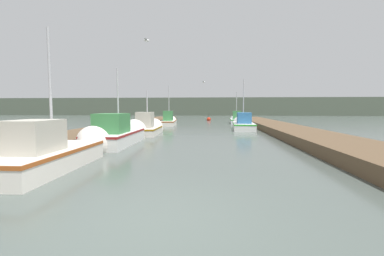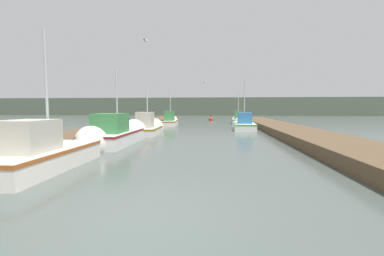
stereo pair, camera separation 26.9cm
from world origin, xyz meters
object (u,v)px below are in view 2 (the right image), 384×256
Objects in this scene: fishing_boat_0 at (55,151)px; channel_buoy at (211,119)px; mooring_piling_0 at (122,128)px; mooring_piling_2 at (171,117)px; fishing_boat_2 at (148,128)px; fishing_boat_1 at (119,133)px; fishing_boat_4 at (171,121)px; fishing_boat_5 at (238,120)px; fishing_boat_3 at (244,124)px; mooring_piling_3 at (241,117)px; mooring_piling_1 at (167,118)px; seagull_lead at (145,41)px; seagull_1 at (205,82)px.

fishing_boat_0 reaches higher than channel_buoy.
mooring_piling_0 is 0.88× the size of mooring_piling_2.
fishing_boat_1 is at bearing -95.56° from fishing_boat_2.
fishing_boat_5 is at bearing 23.49° from fishing_boat_4.
fishing_boat_3 is 15.24m from mooring_piling_3.
seagull_lead is at bearing -82.04° from mooring_piling_1.
seagull_lead is (-2.75, -24.35, 5.08)m from channel_buoy.
fishing_boat_1 reaches higher than fishing_boat_5.
mooring_piling_2 reaches higher than mooring_piling_0.
fishing_boat_1 is 1.24× the size of fishing_boat_2.
mooring_piling_0 is at bearing -113.27° from mooring_piling_3.
mooring_piling_2 is 1.14× the size of mooring_piling_3.
fishing_boat_4 is 10.30× the size of seagull_lead.
mooring_piling_1 is (-8.82, 0.67, 0.19)m from fishing_boat_5.
fishing_boat_1 is at bearing -110.11° from fishing_boat_5.
mooring_piling_1 is (-0.32, 16.27, 0.07)m from mooring_piling_0.
mooring_piling_3 is (8.57, 30.00, 0.08)m from fishing_boat_0.
seagull_1 is at bearing 75.64° from fishing_boat_0.
mooring_piling_3 reaches higher than channel_buoy.
fishing_boat_2 is 8.56m from fishing_boat_3.
seagull_1 is (-4.64, -12.54, 3.81)m from mooring_piling_3.
fishing_boat_0 is 24.37m from mooring_piling_1.
fishing_boat_3 is at bearing -94.30° from mooring_piling_3.
mooring_piling_0 is 1.88× the size of seagull_1.
mooring_piling_1 is 1.00× the size of mooring_piling_2.
mooring_piling_1 is 7.70m from channel_buoy.
seagull_1 is at bearing 70.60° from fishing_boat_1.
seagull_1 reaches higher than fishing_boat_3.
fishing_boat_1 reaches higher than mooring_piling_2.
fishing_boat_5 is at bearing -4.32° from mooring_piling_1.
mooring_piling_1 is at bearing -124.45° from seagull_1.
mooring_piling_1 is (-1.24, 19.15, 0.10)m from fishing_boat_1.
fishing_boat_5 is (7.51, 4.03, -0.03)m from fishing_boat_4.
fishing_boat_0 is 4.80× the size of channel_buoy.
seagull_1 reaches higher than fishing_boat_1.
fishing_boat_4 reaches higher than mooring_piling_2.
mooring_piling_0 is (-8.49, -15.61, 0.11)m from fishing_boat_5.
fishing_boat_4 is 13.37m from mooring_piling_3.
mooring_piling_2 reaches higher than mooring_piling_3.
seagull_lead is at bearing -78.64° from fishing_boat_2.
fishing_boat_3 is at bearing -51.49° from mooring_piling_2.
fishing_boat_1 is at bearing 103.48° from seagull_lead.
seagull_1 is (4.85, -7.84, 3.74)m from mooring_piling_2.
fishing_boat_4 is 5.14× the size of channel_buoy.
fishing_boat_5 is at bearing -98.42° from mooring_piling_3.
mooring_piling_2 is 9.95m from seagull_1.
mooring_piling_0 is at bearing -122.56° from fishing_boat_2.
channel_buoy is (-4.37, -0.16, -0.36)m from mooring_piling_3.
mooring_piling_1 is (-1.47, 14.26, 0.18)m from fishing_boat_2.
seagull_lead reaches higher than mooring_piling_3.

